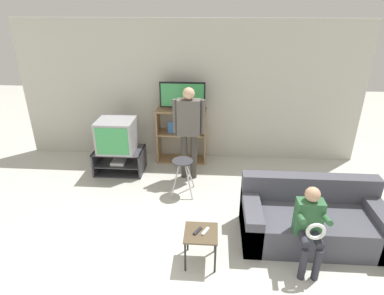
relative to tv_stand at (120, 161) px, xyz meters
The scene contains 12 objects.
wall_back 1.80m from the tv_stand, 33.07° to the left, with size 6.40×0.06×2.60m.
tv_stand is the anchor object (origin of this frame).
television_main 0.50m from the tv_stand, 131.73° to the left, with size 0.64×0.61×0.56m.
media_shelf 1.24m from the tv_stand, 25.89° to the left, with size 0.93×0.37×1.04m.
television_flat 1.62m from the tv_stand, 25.05° to the left, with size 0.82×0.20×0.51m.
folding_stool 1.40m from the tv_stand, 28.38° to the right, with size 0.37×0.41×0.59m.
snack_table 2.66m from the tv_stand, 53.81° to the right, with size 0.39×0.39×0.42m.
remote_control_black 2.63m from the tv_stand, 54.40° to the right, with size 0.04×0.14×0.02m, color #232328.
remote_control_white 2.69m from the tv_stand, 52.78° to the right, with size 0.04×0.14×0.02m, color silver.
couch 3.39m from the tv_stand, 28.43° to the right, with size 1.79×0.87×0.77m.
person_standing_adult 1.49m from the tv_stand, ahead, with size 0.53×0.20×1.62m.
person_seated_child 3.51m from the tv_stand, 37.14° to the right, with size 0.33×0.43×1.01m.
Camera 1 is at (0.47, -2.32, 2.85)m, focal length 30.00 mm.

